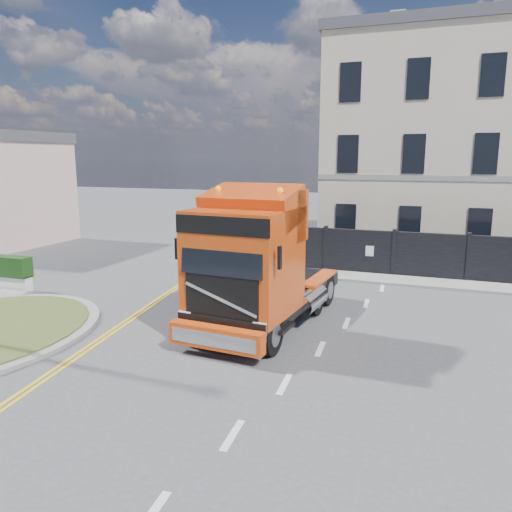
% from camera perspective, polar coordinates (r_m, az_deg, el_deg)
% --- Properties ---
extents(ground, '(120.00, 120.00, 0.00)m').
position_cam_1_polar(ground, '(15.17, -3.35, -8.62)').
color(ground, '#424244').
rests_on(ground, ground).
extents(hoarding_fence, '(18.80, 0.25, 2.00)m').
position_cam_1_polar(hoarding_fence, '(22.47, 21.90, -0.23)').
color(hoarding_fence, black).
rests_on(hoarding_fence, ground).
extents(georgian_building, '(12.30, 10.30, 12.80)m').
position_cam_1_polar(georgian_building, '(29.58, 21.16, 11.70)').
color(georgian_building, beige).
rests_on(georgian_building, ground).
extents(pavement_far, '(20.00, 1.60, 0.12)m').
position_cam_1_polar(pavement_far, '(21.77, 20.33, -3.00)').
color(pavement_far, gray).
rests_on(pavement_far, ground).
extents(truck, '(3.16, 7.25, 4.24)m').
position_cam_1_polar(truck, '(14.68, -0.16, -1.54)').
color(truck, black).
rests_on(truck, ground).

